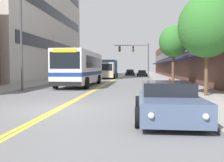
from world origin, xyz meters
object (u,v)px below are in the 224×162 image
object	(u,v)px
street_tree_right_near	(207,26)
fire_hydrant	(170,83)
car_red_parked_left_mid	(86,75)
car_champagne_parked_left_near	(93,74)
car_charcoal_parked_right_mid	(142,73)
city_bus	(81,67)
car_slate_blue_parked_right_foreground	(167,101)
traffic_signal_mast	(136,53)
car_black_moving_lead	(130,73)
street_tree_right_mid	(173,42)
street_lamp_left_near	(24,20)
box_truck	(109,69)

from	to	relation	value
street_tree_right_near	fire_hydrant	distance (m)	6.69
car_red_parked_left_mid	car_champagne_parked_left_near	bearing A→B (deg)	90.31
car_champagne_parked_left_near	car_charcoal_parked_right_mid	xyz separation A→B (m)	(8.77, 9.74, -0.02)
city_bus	car_red_parked_left_mid	size ratio (longest dim) A/B	2.39
car_slate_blue_parked_right_foreground	traffic_signal_mast	world-z (taller)	traffic_signal_mast
car_black_moving_lead	street_tree_right_mid	distance (m)	32.63
car_charcoal_parked_right_mid	street_lamp_left_near	xyz separation A→B (m)	(-9.43, -34.79, 4.71)
car_black_moving_lead	street_lamp_left_near	size ratio (longest dim) A/B	0.51
street_tree_right_mid	car_champagne_parked_left_near	bearing A→B (deg)	120.92
street_lamp_left_near	fire_hydrant	bearing A→B (deg)	12.10
car_slate_blue_parked_right_foreground	car_charcoal_parked_right_mid	distance (m)	44.10
car_slate_blue_parked_right_foreground	fire_hydrant	bearing A→B (deg)	82.37
city_bus	car_black_moving_lead	world-z (taller)	city_bus
traffic_signal_mast	fire_hydrant	size ratio (longest dim) A/B	7.61
box_truck	traffic_signal_mast	world-z (taller)	traffic_signal_mast
street_lamp_left_near	fire_hydrant	size ratio (longest dim) A/B	11.82
car_black_moving_lead	traffic_signal_mast	bearing A→B (deg)	-84.51
city_bus	fire_hydrant	size ratio (longest dim) A/B	14.25
city_bus	car_slate_blue_parked_right_foreground	world-z (taller)	city_bus
car_champagne_parked_left_near	fire_hydrant	xyz separation A→B (m)	(10.34, -22.69, -0.08)
fire_hydrant	box_truck	bearing A→B (deg)	109.67
car_red_parked_left_mid	fire_hydrant	size ratio (longest dim) A/B	5.97
car_champagne_parked_left_near	box_truck	size ratio (longest dim) A/B	0.62
box_truck	fire_hydrant	bearing A→B (deg)	-70.33
car_slate_blue_parked_right_foreground	car_black_moving_lead	world-z (taller)	car_black_moving_lead
street_tree_right_mid	fire_hydrant	size ratio (longest dim) A/B	7.31
car_champagne_parked_left_near	traffic_signal_mast	xyz separation A→B (m)	(7.57, -1.17, 3.56)
car_black_moving_lead	traffic_signal_mast	world-z (taller)	traffic_signal_mast
car_champagne_parked_left_near	street_lamp_left_near	bearing A→B (deg)	-91.50
city_bus	street_tree_right_near	world-z (taller)	street_tree_right_near
fire_hydrant	street_tree_right_near	bearing A→B (deg)	-75.77
car_charcoal_parked_right_mid	fire_hydrant	bearing A→B (deg)	-87.25
car_black_moving_lead	street_lamp_left_near	xyz separation A→B (m)	(-6.83, -38.44, 4.66)
car_charcoal_parked_right_mid	traffic_signal_mast	distance (m)	11.55
car_slate_blue_parked_right_foreground	street_tree_right_near	size ratio (longest dim) A/B	0.80
box_truck	fire_hydrant	xyz separation A→B (m)	(7.28, -20.37, -1.03)
street_lamp_left_near	street_tree_right_near	bearing A→B (deg)	-14.09
car_black_moving_lead	street_tree_right_mid	size ratio (longest dim) A/B	0.83
car_champagne_parked_left_near	street_tree_right_mid	bearing A→B (deg)	-59.08
car_red_parked_left_mid	box_truck	world-z (taller)	box_truck
car_black_moving_lead	street_tree_right_near	xyz separation A→B (m)	(5.55, -41.55, 3.51)
city_bus	car_slate_blue_parked_right_foreground	size ratio (longest dim) A/B	2.35
car_charcoal_parked_right_mid	street_tree_right_mid	world-z (taller)	street_tree_right_mid
car_slate_blue_parked_right_foreground	box_truck	world-z (taller)	box_truck
city_bus	street_tree_right_mid	world-z (taller)	street_tree_right_mid
street_tree_right_mid	box_truck	bearing A→B (deg)	116.44
car_slate_blue_parked_right_foreground	car_charcoal_parked_right_mid	bearing A→B (deg)	90.00
car_charcoal_parked_right_mid	box_truck	bearing A→B (deg)	-115.36
fire_hydrant	street_tree_right_mid	bearing A→B (deg)	78.27
city_bus	street_lamp_left_near	xyz separation A→B (m)	(-2.90, -6.07, 3.45)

